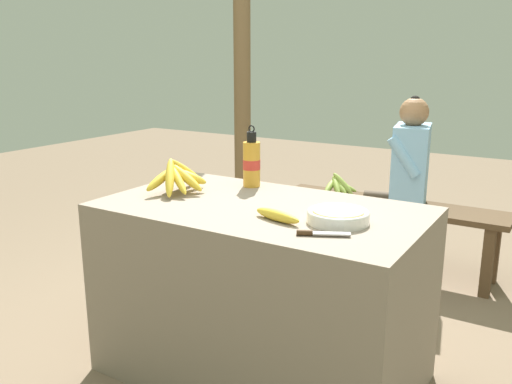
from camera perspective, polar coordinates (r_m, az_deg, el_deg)
The scene contains 11 objects.
ground_plane at distance 2.52m, azimuth 0.52°, elevation -18.43°, with size 12.00×12.00×0.00m, color #75604C.
market_counter at distance 2.34m, azimuth 0.54°, elevation -10.52°, with size 1.31×0.75×0.76m.
banana_bunch_ripe at distance 2.43m, azimuth -8.18°, elevation 1.67°, with size 0.21×0.34×0.16m.
serving_bowl at distance 2.00m, azimuth 8.64°, elevation -2.46°, with size 0.23×0.23×0.05m.
water_bottle at distance 2.51m, azimuth -0.46°, elevation 3.09°, with size 0.08×0.08×0.29m.
loose_banana_front at distance 2.00m, azimuth 2.26°, elevation -2.49°, with size 0.22×0.09×0.04m.
knife at distance 1.85m, azimuth 6.25°, elevation -4.31°, with size 0.17×0.10×0.02m.
wooden_bench at distance 3.57m, azimuth 13.91°, elevation -2.27°, with size 1.44×0.32×0.45m.
seated_vendor at distance 3.45m, azimuth 15.09°, elevation 1.87°, with size 0.44×0.42×1.13m.
banana_bunch_green at distance 3.65m, azimuth 8.73°, elevation 0.76°, with size 0.20×0.33×0.16m.
support_post_near at distance 4.22m, azimuth -1.47°, elevation 13.71°, with size 0.13×0.13×2.64m.
Camera 1 is at (1.09, -1.82, 1.36)m, focal length 38.00 mm.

